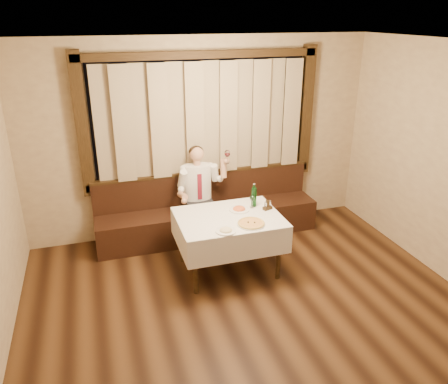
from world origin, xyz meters
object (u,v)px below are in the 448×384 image
object	(u,v)px
banquette	(207,215)
dining_table	(229,224)
seated_man	(199,187)
pasta_cream	(226,229)
pizza	(251,223)
pasta_red	(239,208)
cruet_caddy	(268,206)
green_bottle	(254,197)

from	to	relation	value
banquette	dining_table	world-z (taller)	banquette
dining_table	seated_man	xyz separation A→B (m)	(-0.14, 0.93, 0.15)
dining_table	pasta_cream	xyz separation A→B (m)	(-0.16, -0.37, 0.14)
seated_man	pizza	bearing A→B (deg)	-75.42
pasta_red	cruet_caddy	size ratio (longest dim) A/B	1.98
pizza	green_bottle	size ratio (longest dim) A/B	1.09
banquette	dining_table	size ratio (longest dim) A/B	2.52
banquette	pizza	distance (m)	1.40
dining_table	seated_man	bearing A→B (deg)	98.23
banquette	pasta_cream	size ratio (longest dim) A/B	13.53
pasta_cream	green_bottle	world-z (taller)	green_bottle
banquette	cruet_caddy	xyz separation A→B (m)	(0.53, -0.97, 0.49)
dining_table	green_bottle	xyz separation A→B (m)	(0.40, 0.20, 0.24)
banquette	dining_table	bearing A→B (deg)	-90.00
dining_table	pizza	size ratio (longest dim) A/B	3.78
dining_table	banquette	bearing A→B (deg)	90.00
banquette	dining_table	distance (m)	1.08
banquette	pasta_red	distance (m)	1.03
pasta_cream	cruet_caddy	distance (m)	0.80
pasta_red	pasta_cream	xyz separation A→B (m)	(-0.33, -0.50, -0.00)
banquette	cruet_caddy	distance (m)	1.21
banquette	pizza	bearing A→B (deg)	-82.06
banquette	pasta_red	xyz separation A→B (m)	(0.18, -0.89, 0.48)
pizza	banquette	bearing A→B (deg)	97.94
dining_table	pizza	xyz separation A→B (m)	(0.18, -0.29, 0.12)
pizza	pasta_cream	distance (m)	0.35
cruet_caddy	seated_man	bearing A→B (deg)	108.13
pasta_red	banquette	bearing A→B (deg)	101.42
pizza	pasta_red	world-z (taller)	pasta_red
green_bottle	pasta_red	bearing A→B (deg)	-163.67
seated_man	cruet_caddy	bearing A→B (deg)	-53.04
dining_table	pasta_red	distance (m)	0.26
seated_man	banquette	bearing A→B (deg)	33.20
dining_table	pasta_cream	size ratio (longest dim) A/B	5.37
pasta_cream	banquette	bearing A→B (deg)	83.65
green_bottle	seated_man	bearing A→B (deg)	126.01
banquette	green_bottle	world-z (taller)	green_bottle
pasta_red	cruet_caddy	world-z (taller)	cruet_caddy
pizza	green_bottle	bearing A→B (deg)	65.97
pasta_cream	green_bottle	distance (m)	0.80
pizza	green_bottle	world-z (taller)	green_bottle
pasta_red	pasta_cream	distance (m)	0.61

